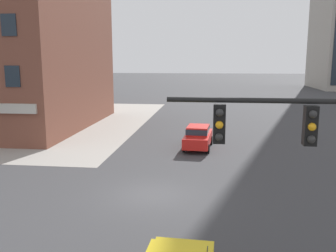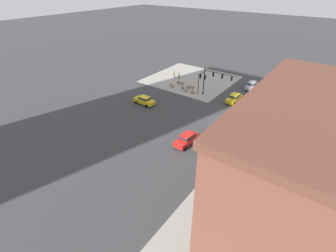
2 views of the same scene
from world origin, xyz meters
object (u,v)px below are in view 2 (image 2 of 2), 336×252
(bollard_sphere_curb_c, at_px, (182,87))
(street_lamp_corner_near, at_px, (199,80))
(bench_mid_block, at_px, (181,83))
(car_cross_eastbound, at_px, (252,85))
(pedestrian_near_bench, at_px, (179,75))
(car_main_southbound_near, at_px, (234,98))
(bollard_sphere_curb_d, at_px, (172,85))
(pedestrian_at_curb, at_px, (174,74))
(traffic_signal_main, at_px, (211,78))
(bollard_sphere_curb_e, at_px, (172,84))
(car_main_southbound_far, at_px, (187,139))
(bollard_sphere_curb_a, at_px, (193,91))
(bench_near_signal, at_px, (191,87))
(bollard_sphere_curb_b, at_px, (186,89))
(car_main_northbound_far, at_px, (144,100))

(bollard_sphere_curb_c, distance_m, street_lamp_corner_near, 5.14)
(bollard_sphere_curb_c, bearing_deg, bench_mid_block, -47.49)
(car_cross_eastbound, bearing_deg, pedestrian_near_bench, 14.33)
(street_lamp_corner_near, height_order, car_cross_eastbound, street_lamp_corner_near)
(street_lamp_corner_near, xyz_separation_m, car_main_southbound_near, (-8.07, -0.92, -2.31))
(pedestrian_near_bench, bearing_deg, car_cross_eastbound, -165.67)
(bollard_sphere_curb_d, distance_m, pedestrian_at_curb, 6.39)
(traffic_signal_main, height_order, bollard_sphere_curb_e, traffic_signal_main)
(pedestrian_at_curb, bearing_deg, car_main_southbound_far, 128.88)
(bollard_sphere_curb_a, relative_size, bench_near_signal, 0.44)
(traffic_signal_main, bearing_deg, street_lamp_corner_near, 7.52)
(bollard_sphere_curb_e, distance_m, pedestrian_at_curb, 5.72)
(bollard_sphere_curb_d, relative_size, bollard_sphere_curb_e, 1.00)
(bollard_sphere_curb_a, height_order, pedestrian_near_bench, pedestrian_near_bench)
(bollard_sphere_curb_b, height_order, bollard_sphere_curb_e, same)
(bollard_sphere_curb_b, height_order, pedestrian_at_curb, pedestrian_at_curb)
(bench_mid_block, bearing_deg, pedestrian_at_curb, -35.55)
(pedestrian_near_bench, distance_m, street_lamp_corner_near, 10.44)
(street_lamp_corner_near, relative_size, car_cross_eastbound, 1.15)
(bollard_sphere_curb_a, height_order, street_lamp_corner_near, street_lamp_corner_near)
(bench_near_signal, distance_m, car_cross_eastbound, 13.97)
(bollard_sphere_curb_c, bearing_deg, car_main_southbound_far, 125.07)
(bollard_sphere_curb_e, bearing_deg, bollard_sphere_curb_d, 141.08)
(bench_near_signal, bearing_deg, bollard_sphere_curb_c, 49.67)
(bollard_sphere_curb_d, distance_m, street_lamp_corner_near, 7.34)
(traffic_signal_main, relative_size, car_cross_eastbound, 1.67)
(pedestrian_at_curb, bearing_deg, car_cross_eastbound, -166.53)
(bollard_sphere_curb_c, relative_size, street_lamp_corner_near, 0.16)
(car_main_northbound_far, bearing_deg, car_main_southbound_far, 155.45)
(bollard_sphere_curb_a, distance_m, bollard_sphere_curb_d, 5.62)
(traffic_signal_main, height_order, bollard_sphere_curb_d, traffic_signal_main)
(bollard_sphere_curb_e, height_order, car_main_northbound_far, car_main_northbound_far)
(bollard_sphere_curb_b, relative_size, car_main_southbound_near, 0.18)
(bench_mid_block, relative_size, car_cross_eastbound, 0.41)
(bench_mid_block, bearing_deg, bollard_sphere_curb_e, 65.93)
(bollard_sphere_curb_d, distance_m, bench_near_signal, 4.24)
(bollard_sphere_curb_d, height_order, car_main_southbound_near, car_main_southbound_near)
(bench_mid_block, bearing_deg, bollard_sphere_curb_c, 132.51)
(pedestrian_near_bench, bearing_deg, bollard_sphere_curb_d, 108.92)
(traffic_signal_main, distance_m, bench_mid_block, 10.03)
(traffic_signal_main, relative_size, bollard_sphere_curb_c, 9.22)
(car_main_southbound_far, distance_m, car_cross_eastbound, 27.13)
(bollard_sphere_curb_a, xyz_separation_m, pedestrian_near_bench, (7.50, -5.58, 0.52))
(bench_mid_block, xyz_separation_m, car_main_southbound_far, (-14.49, 19.97, 0.59))
(bollard_sphere_curb_b, distance_m, car_cross_eastbound, 15.11)
(traffic_signal_main, relative_size, car_main_southbound_far, 1.65)
(car_main_southbound_near, relative_size, car_cross_eastbound, 1.01)
(car_main_northbound_far, height_order, car_main_southbound_far, same)
(bench_mid_block, bearing_deg, bollard_sphere_curb_d, 80.66)
(bollard_sphere_curb_b, relative_size, bollard_sphere_curb_e, 1.00)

